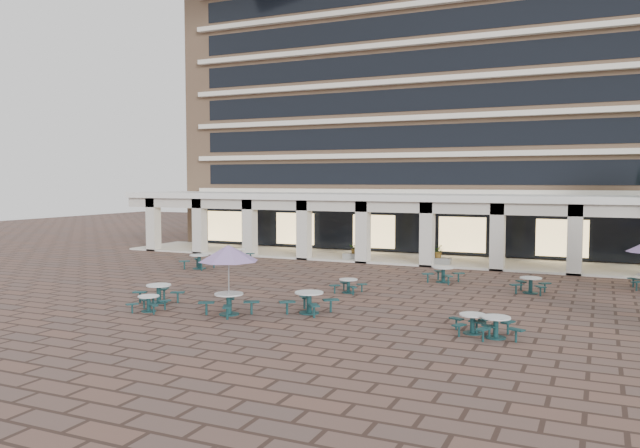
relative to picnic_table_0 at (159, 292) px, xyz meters
The scene contains 16 objects.
ground 6.68m from the picnic_table_0, 34.05° to the left, with size 120.00×120.00×0.00m, color brown.
apartment_building 32.09m from the picnic_table_0, 79.29° to the left, with size 40.00×15.50×25.20m.
retail_arcade 19.50m from the picnic_table_0, 73.41° to the left, with size 42.00×6.60×4.40m.
picnic_table_0 is the anchor object (origin of this frame).
picnic_table_1 6.90m from the picnic_table_0, ahead, with size 2.10×2.10×0.86m.
picnic_table_2 13.43m from the picnic_table_0, ahead, with size 1.82×1.82×0.69m.
picnic_table_3 14.27m from the picnic_table_0, ahead, with size 1.98×1.98×0.73m.
picnic_table_5 1.80m from the picnic_table_0, 63.89° to the right, with size 1.64×1.64×0.65m.
picnic_table_6 4.55m from the picnic_table_0, 10.73° to the right, with size 2.38×2.38×2.75m.
picnic_table_8 10.47m from the picnic_table_0, 115.88° to the left, with size 1.94×1.94×0.85m.
picnic_table_9 8.68m from the picnic_table_0, 40.60° to the left, with size 1.55×1.55×0.65m.
picnic_table_10 17.07m from the picnic_table_0, 32.16° to the left, with size 1.79×1.79×0.75m.
picnic_table_12 14.45m from the picnic_table_0, 108.19° to the left, with size 2.10×2.10×0.78m.
picnic_table_13 14.48m from the picnic_table_0, 46.52° to the left, with size 2.06×2.06×0.80m.
planter_left 16.84m from the picnic_table_0, 80.98° to the left, with size 1.50×0.65×1.23m.
planter_right 18.56m from the picnic_table_0, 63.64° to the left, with size 1.50×0.75×1.33m.
Camera 1 is at (11.89, -25.18, 5.30)m, focal length 35.00 mm.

